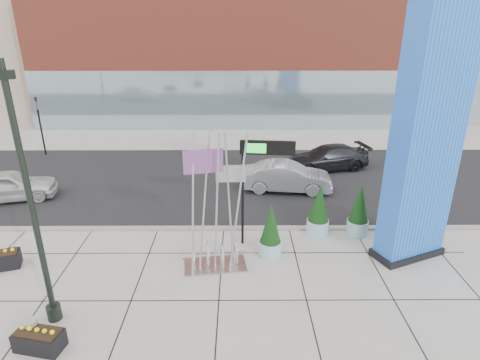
{
  "coord_description": "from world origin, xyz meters",
  "views": [
    {
      "loc": [
        1.66,
        -12.18,
        8.91
      ],
      "look_at": [
        1.74,
        2.0,
        3.24
      ],
      "focal_mm": 30.0,
      "sensor_mm": 36.0,
      "label": 1
    }
  ],
  "objects_px": {
    "car_white_west": "(9,186)",
    "car_silver_mid": "(287,177)",
    "blue_pylon": "(425,147)",
    "overhead_street_sign": "(263,156)",
    "lamp_post": "(36,228)",
    "concrete_bollard": "(32,331)",
    "public_art_sculpture": "(215,234)"
  },
  "relations": [
    {
      "from": "car_white_west",
      "to": "car_silver_mid",
      "type": "height_order",
      "value": "car_silver_mid"
    },
    {
      "from": "blue_pylon",
      "to": "overhead_street_sign",
      "type": "distance_m",
      "value": 6.02
    },
    {
      "from": "blue_pylon",
      "to": "car_white_west",
      "type": "bearing_deg",
      "value": 140.57
    },
    {
      "from": "blue_pylon",
      "to": "lamp_post",
      "type": "distance_m",
      "value": 13.35
    },
    {
      "from": "blue_pylon",
      "to": "car_white_west",
      "type": "distance_m",
      "value": 20.09
    },
    {
      "from": "lamp_post",
      "to": "concrete_bollard",
      "type": "bearing_deg",
      "value": -102.82
    },
    {
      "from": "public_art_sculpture",
      "to": "car_white_west",
      "type": "distance_m",
      "value": 12.86
    },
    {
      "from": "public_art_sculpture",
      "to": "car_white_west",
      "type": "xyz_separation_m",
      "value": [
        -11.21,
        6.28,
        -0.62
      ]
    },
    {
      "from": "concrete_bollard",
      "to": "car_silver_mid",
      "type": "relative_size",
      "value": 0.16
    },
    {
      "from": "concrete_bollard",
      "to": "car_silver_mid",
      "type": "distance_m",
      "value": 14.36
    },
    {
      "from": "blue_pylon",
      "to": "overhead_street_sign",
      "type": "xyz_separation_m",
      "value": [
        -5.91,
        0.92,
        -0.67
      ]
    },
    {
      "from": "public_art_sculpture",
      "to": "concrete_bollard",
      "type": "distance_m",
      "value": 6.6
    },
    {
      "from": "overhead_street_sign",
      "to": "public_art_sculpture",
      "type": "bearing_deg",
      "value": -131.15
    },
    {
      "from": "blue_pylon",
      "to": "lamp_post",
      "type": "xyz_separation_m",
      "value": [
        -12.76,
        -3.73,
        -1.31
      ]
    },
    {
      "from": "lamp_post",
      "to": "car_silver_mid",
      "type": "height_order",
      "value": "lamp_post"
    },
    {
      "from": "car_silver_mid",
      "to": "concrete_bollard",
      "type": "bearing_deg",
      "value": 148.41
    },
    {
      "from": "lamp_post",
      "to": "car_white_west",
      "type": "bearing_deg",
      "value": 124.0
    },
    {
      "from": "concrete_bollard",
      "to": "car_white_west",
      "type": "xyz_separation_m",
      "value": [
        -5.98,
        10.17,
        0.41
      ]
    },
    {
      "from": "blue_pylon",
      "to": "concrete_bollard",
      "type": "xyz_separation_m",
      "value": [
        -12.98,
        -4.71,
        -4.21
      ]
    },
    {
      "from": "lamp_post",
      "to": "overhead_street_sign",
      "type": "height_order",
      "value": "lamp_post"
    },
    {
      "from": "lamp_post",
      "to": "car_white_west",
      "type": "distance_m",
      "value": 11.37
    },
    {
      "from": "overhead_street_sign",
      "to": "car_silver_mid",
      "type": "relative_size",
      "value": 0.94
    },
    {
      "from": "public_art_sculpture",
      "to": "concrete_bollard",
      "type": "height_order",
      "value": "public_art_sculpture"
    },
    {
      "from": "public_art_sculpture",
      "to": "car_white_west",
      "type": "relative_size",
      "value": 1.15
    },
    {
      "from": "lamp_post",
      "to": "overhead_street_sign",
      "type": "bearing_deg",
      "value": 34.21
    },
    {
      "from": "car_white_west",
      "to": "lamp_post",
      "type": "bearing_deg",
      "value": -160.66
    },
    {
      "from": "car_silver_mid",
      "to": "blue_pylon",
      "type": "bearing_deg",
      "value": -141.56
    },
    {
      "from": "car_white_west",
      "to": "car_silver_mid",
      "type": "relative_size",
      "value": 0.96
    },
    {
      "from": "public_art_sculpture",
      "to": "overhead_street_sign",
      "type": "bearing_deg",
      "value": 35.71
    },
    {
      "from": "overhead_street_sign",
      "to": "car_white_west",
      "type": "distance_m",
      "value": 14.17
    },
    {
      "from": "blue_pylon",
      "to": "concrete_bollard",
      "type": "bearing_deg",
      "value": 176.59
    },
    {
      "from": "public_art_sculpture",
      "to": "blue_pylon",
      "type": "bearing_deg",
      "value": -1.62
    }
  ]
}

